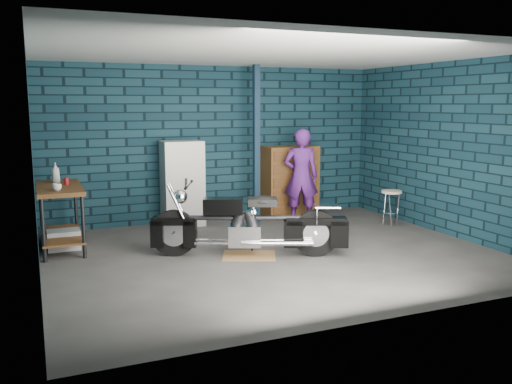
% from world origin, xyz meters
% --- Properties ---
extents(ground, '(6.00, 6.00, 0.00)m').
position_xyz_m(ground, '(0.00, 0.00, 0.00)').
color(ground, '#504E4B').
rests_on(ground, ground).
extents(room_walls, '(6.02, 5.01, 2.71)m').
position_xyz_m(room_walls, '(0.00, 0.55, 1.90)').
color(room_walls, '#0F2833').
rests_on(room_walls, ground).
extents(support_post, '(0.10, 0.10, 2.70)m').
position_xyz_m(support_post, '(0.55, 1.95, 1.35)').
color(support_post, '#112538').
rests_on(support_post, ground).
extents(workbench, '(0.60, 1.40, 0.91)m').
position_xyz_m(workbench, '(-2.68, 1.41, 0.46)').
color(workbench, brown).
rests_on(workbench, ground).
extents(drip_mat, '(0.86, 0.77, 0.01)m').
position_xyz_m(drip_mat, '(-0.35, 0.05, 0.00)').
color(drip_mat, olive).
rests_on(drip_mat, ground).
extents(motorcycle, '(2.33, 1.45, 1.00)m').
position_xyz_m(motorcycle, '(-0.35, 0.05, 0.50)').
color(motorcycle, black).
rests_on(motorcycle, ground).
extents(person, '(0.70, 0.60, 1.63)m').
position_xyz_m(person, '(1.27, 1.67, 0.82)').
color(person, '#59217C').
rests_on(person, ground).
extents(storage_bin, '(0.45, 0.32, 0.28)m').
position_xyz_m(storage_bin, '(-2.66, 1.37, 0.14)').
color(storage_bin, gray).
rests_on(storage_bin, ground).
extents(locker, '(0.67, 0.48, 1.44)m').
position_xyz_m(locker, '(-0.69, 2.23, 0.72)').
color(locker, beige).
rests_on(locker, ground).
extents(tool_chest, '(0.97, 0.54, 1.29)m').
position_xyz_m(tool_chest, '(1.33, 2.23, 0.65)').
color(tool_chest, brown).
rests_on(tool_chest, ground).
extents(shop_stool, '(0.39, 0.39, 0.61)m').
position_xyz_m(shop_stool, '(2.53, 0.80, 0.31)').
color(shop_stool, beige).
rests_on(shop_stool, ground).
extents(cup_a, '(0.14, 0.14, 0.10)m').
position_xyz_m(cup_a, '(-2.73, 0.98, 0.96)').
color(cup_a, beige).
rests_on(cup_a, workbench).
extents(mug_red, '(0.08, 0.08, 0.10)m').
position_xyz_m(mug_red, '(-2.57, 1.51, 0.96)').
color(mug_red, maroon).
rests_on(mug_red, workbench).
extents(bottle, '(0.12, 0.12, 0.30)m').
position_xyz_m(bottle, '(-2.70, 1.75, 1.06)').
color(bottle, gray).
rests_on(bottle, workbench).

